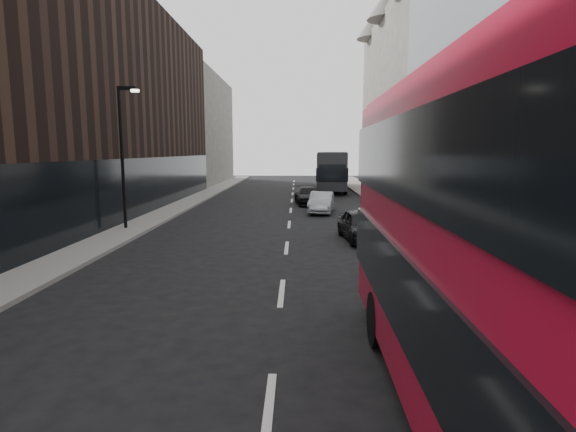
# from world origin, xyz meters

# --- Properties ---
(sidewalk_right) EXTENTS (3.00, 80.00, 0.15)m
(sidewalk_right) POSITION_xyz_m (7.50, 25.00, 0.07)
(sidewalk_right) COLOR slate
(sidewalk_right) RESTS_ON ground
(sidewalk_left) EXTENTS (2.00, 80.00, 0.15)m
(sidewalk_left) POSITION_xyz_m (-8.00, 25.00, 0.07)
(sidewalk_left) COLOR slate
(sidewalk_left) RESTS_ON ground
(building_modern_block) EXTENTS (5.03, 22.00, 20.00)m
(building_modern_block) POSITION_xyz_m (11.47, 21.00, 9.90)
(building_modern_block) COLOR #ADB3B8
(building_modern_block) RESTS_ON ground
(building_victorian) EXTENTS (6.50, 24.00, 21.00)m
(building_victorian) POSITION_xyz_m (11.38, 44.00, 9.66)
(building_victorian) COLOR #5F5953
(building_victorian) RESTS_ON ground
(building_left_mid) EXTENTS (5.00, 24.00, 14.00)m
(building_left_mid) POSITION_xyz_m (-11.50, 30.00, 7.00)
(building_left_mid) COLOR black
(building_left_mid) RESTS_ON ground
(building_left_far) EXTENTS (5.00, 20.00, 13.00)m
(building_left_far) POSITION_xyz_m (-11.50, 52.00, 6.50)
(building_left_far) COLOR #5F5953
(building_left_far) RESTS_ON ground
(street_lamp) EXTENTS (1.06, 0.22, 7.00)m
(street_lamp) POSITION_xyz_m (-8.22, 18.00, 4.18)
(street_lamp) COLOR black
(street_lamp) RESTS_ON sidewalk_left
(red_bus) EXTENTS (3.16, 12.64, 5.07)m
(red_bus) POSITION_xyz_m (3.33, 0.54, 2.82)
(red_bus) COLOR #B30B26
(red_bus) RESTS_ON ground
(grey_bus) EXTENTS (4.06, 12.35, 3.92)m
(grey_bus) POSITION_xyz_m (4.13, 41.50, 2.10)
(grey_bus) COLOR black
(grey_bus) RESTS_ON ground
(car_a) EXTENTS (2.07, 4.24, 1.39)m
(car_a) POSITION_xyz_m (3.34, 15.69, 0.70)
(car_a) COLOR black
(car_a) RESTS_ON ground
(car_b) EXTENTS (1.99, 4.28, 1.36)m
(car_b) POSITION_xyz_m (2.02, 24.91, 0.68)
(car_b) COLOR #96989E
(car_b) RESTS_ON ground
(car_c) EXTENTS (2.24, 4.67, 1.31)m
(car_c) POSITION_xyz_m (1.27, 29.59, 0.66)
(car_c) COLOR black
(car_c) RESTS_ON ground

